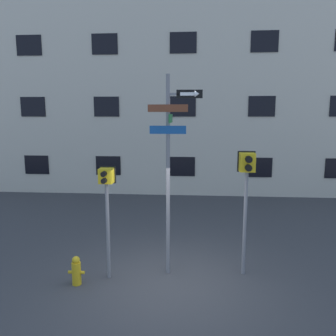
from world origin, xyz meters
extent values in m
plane|color=#38383A|center=(0.00, 0.00, 0.00)|extent=(60.00, 60.00, 0.00)
cube|color=beige|center=(0.00, 8.36, 6.72)|extent=(24.00, 0.60, 13.44)
cube|color=black|center=(-6.86, 8.04, 1.34)|extent=(1.15, 0.03, 0.88)
cube|color=black|center=(-3.43, 8.04, 1.34)|extent=(1.15, 0.03, 0.88)
cube|color=black|center=(0.00, 8.04, 1.34)|extent=(1.15, 0.03, 0.88)
cube|color=black|center=(3.43, 8.04, 1.34)|extent=(1.15, 0.03, 0.88)
cube|color=black|center=(-6.86, 8.04, 4.03)|extent=(1.15, 0.03, 0.88)
cube|color=black|center=(-3.43, 8.04, 4.03)|extent=(1.15, 0.03, 0.88)
cube|color=black|center=(0.00, 8.04, 4.03)|extent=(1.15, 0.03, 0.88)
cube|color=black|center=(3.43, 8.04, 4.03)|extent=(1.15, 0.03, 0.88)
cube|color=black|center=(-6.86, 8.04, 6.72)|extent=(1.15, 0.03, 0.88)
cube|color=black|center=(-3.43, 8.04, 6.72)|extent=(1.15, 0.03, 0.88)
cube|color=black|center=(0.00, 8.04, 6.72)|extent=(1.15, 0.03, 0.88)
cube|color=black|center=(3.43, 8.04, 6.72)|extent=(1.15, 0.03, 0.88)
cylinder|color=slate|center=(-0.07, 0.54, 2.27)|extent=(0.09, 0.09, 4.53)
cube|color=slate|center=(0.16, 0.54, 4.11)|extent=(0.46, 0.05, 0.05)
cube|color=brown|center=(-0.07, 0.48, 3.81)|extent=(0.87, 0.02, 0.16)
cube|color=#196B2D|center=(-0.01, 0.54, 3.59)|extent=(0.02, 0.93, 0.18)
cube|color=#14478C|center=(-0.07, 0.48, 3.35)|extent=(0.80, 0.02, 0.18)
cube|color=black|center=(0.39, 0.52, 4.11)|extent=(0.56, 0.02, 0.18)
cube|color=white|center=(0.35, 0.51, 4.11)|extent=(0.32, 0.01, 0.07)
cone|color=white|center=(0.55, 0.51, 4.11)|extent=(0.10, 0.14, 0.14)
cylinder|color=slate|center=(-1.39, 0.20, 1.10)|extent=(0.08, 0.08, 2.20)
cube|color=gold|center=(-1.39, 0.20, 2.36)|extent=(0.30, 0.26, 0.32)
cube|color=black|center=(-1.39, 0.34, 2.36)|extent=(0.36, 0.02, 0.38)
cylinder|color=black|center=(-1.39, 0.01, 2.43)|extent=(0.11, 0.12, 0.11)
cylinder|color=black|center=(-1.39, 0.01, 2.29)|extent=(0.11, 0.12, 0.11)
cylinder|color=orange|center=(-1.39, 0.06, 2.43)|extent=(0.09, 0.01, 0.09)
cylinder|color=slate|center=(1.68, 0.62, 1.21)|extent=(0.08, 0.08, 2.42)
cube|color=gold|center=(1.68, 0.62, 2.63)|extent=(0.33, 0.26, 0.41)
cube|color=black|center=(1.68, 0.76, 2.63)|extent=(0.39, 0.02, 0.47)
cylinder|color=black|center=(1.68, 0.43, 2.72)|extent=(0.15, 0.12, 0.15)
cylinder|color=black|center=(1.68, 0.43, 2.54)|extent=(0.15, 0.12, 0.15)
cylinder|color=orange|center=(1.68, 0.49, 2.72)|extent=(0.12, 0.01, 0.12)
cylinder|color=gold|center=(-2.02, -0.16, 0.25)|extent=(0.20, 0.20, 0.51)
sphere|color=gold|center=(-2.02, -0.16, 0.56)|extent=(0.17, 0.17, 0.17)
cylinder|color=gold|center=(-2.16, -0.16, 0.28)|extent=(0.08, 0.07, 0.07)
cylinder|color=gold|center=(-1.88, -0.16, 0.28)|extent=(0.08, 0.07, 0.07)
camera|label=1|loc=(0.49, -6.65, 3.67)|focal=35.00mm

